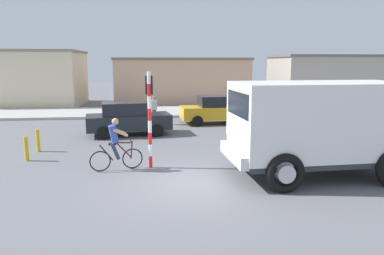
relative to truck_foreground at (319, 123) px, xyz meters
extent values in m
plane|color=slate|center=(-3.81, -0.22, -1.67)|extent=(120.00, 120.00, 0.00)
cube|color=#ADADA8|center=(-3.81, 15.10, -1.59)|extent=(80.00, 5.00, 0.16)
cube|color=white|center=(0.03, 0.00, 0.13)|extent=(5.30, 2.71, 2.20)
cube|color=#2D3338|center=(0.03, 0.00, -1.05)|extent=(5.19, 2.65, 0.16)
cube|color=silver|center=(-2.67, -0.11, -0.87)|extent=(0.33, 2.38, 0.36)
cube|color=black|center=(-2.52, -0.10, 0.63)|extent=(0.20, 2.13, 0.70)
torus|color=black|center=(-1.53, -1.34, -1.12)|extent=(1.11, 0.28, 1.10)
cylinder|color=beige|center=(-1.53, -1.34, -1.12)|extent=(0.51, 0.32, 0.50)
torus|color=black|center=(-1.63, 1.22, -1.12)|extent=(1.11, 0.28, 1.10)
cylinder|color=beige|center=(-1.63, 1.22, -1.12)|extent=(0.51, 0.32, 0.50)
torus|color=black|center=(1.59, 1.34, -1.12)|extent=(1.11, 0.28, 1.10)
cylinder|color=beige|center=(1.59, 1.34, -1.12)|extent=(0.51, 0.32, 0.50)
torus|color=black|center=(-5.70, 1.48, -1.33)|extent=(0.67, 0.19, 0.68)
torus|color=black|center=(-6.73, 1.25, -1.33)|extent=(0.67, 0.19, 0.68)
cylinder|color=#591E1E|center=(-6.04, 1.41, -0.76)|extent=(0.59, 0.17, 0.09)
cylinder|color=#591E1E|center=(-5.98, 1.42, -1.01)|extent=(0.51, 0.15, 0.57)
cylinder|color=#591E1E|center=(-6.53, 1.30, -1.06)|extent=(0.44, 0.14, 0.57)
cylinder|color=#591E1E|center=(-5.73, 1.48, -1.03)|extent=(0.10, 0.06, 0.59)
cylinder|color=black|center=(-5.75, 1.47, -0.72)|extent=(0.14, 0.49, 0.03)
cube|color=black|center=(-6.33, 1.34, -0.79)|extent=(0.26, 0.17, 0.06)
cube|color=#3351A8|center=(-6.28, 1.35, -0.46)|extent=(0.36, 0.38, 0.59)
sphere|color=tan|center=(-6.22, 1.37, -0.06)|extent=(0.22, 0.22, 0.22)
cylinder|color=#2D334C|center=(-6.28, 1.46, -1.02)|extent=(0.32, 0.18, 0.57)
cylinder|color=tan|center=(-6.12, 1.55, -0.41)|extent=(0.50, 0.20, 0.29)
cylinder|color=#2D334C|center=(-6.23, 1.26, -1.02)|extent=(0.32, 0.18, 0.57)
cylinder|color=tan|center=(-6.05, 1.24, -0.41)|extent=(0.50, 0.20, 0.29)
cylinder|color=red|center=(-5.11, 1.50, -1.47)|extent=(0.12, 0.12, 0.40)
cylinder|color=white|center=(-5.11, 1.50, -1.07)|extent=(0.12, 0.12, 0.40)
cylinder|color=red|center=(-5.11, 1.50, -0.67)|extent=(0.12, 0.12, 0.40)
cylinder|color=white|center=(-5.11, 1.50, -0.27)|extent=(0.12, 0.12, 0.40)
cylinder|color=red|center=(-5.11, 1.50, 0.13)|extent=(0.12, 0.12, 0.40)
cylinder|color=white|center=(-5.11, 1.50, 0.53)|extent=(0.12, 0.12, 0.40)
cylinder|color=red|center=(-5.11, 1.50, 0.93)|extent=(0.12, 0.12, 0.40)
cylinder|color=white|center=(-5.11, 1.50, 1.33)|extent=(0.12, 0.12, 0.40)
cube|color=black|center=(-5.11, 1.68, 1.08)|extent=(0.24, 0.20, 0.60)
sphere|color=orange|center=(-5.11, 1.80, 1.08)|extent=(0.14, 0.14, 0.14)
cube|color=gold|center=(-1.32, 10.18, -1.02)|extent=(4.11, 1.99, 0.70)
cube|color=black|center=(-1.17, 10.19, -0.37)|extent=(2.30, 1.60, 0.60)
cylinder|color=black|center=(-2.49, 9.24, -1.37)|extent=(0.61, 0.22, 0.60)
cylinder|color=black|center=(-2.62, 10.94, -1.37)|extent=(0.61, 0.22, 0.60)
cylinder|color=black|center=(-0.02, 9.42, -1.37)|extent=(0.61, 0.22, 0.60)
cylinder|color=black|center=(-0.14, 11.12, -1.37)|extent=(0.61, 0.22, 0.60)
cube|color=#1E2328|center=(-6.12, 7.33, -1.02)|extent=(4.20, 2.26, 0.70)
cube|color=black|center=(-6.27, 7.31, -0.37)|extent=(2.39, 1.75, 0.60)
cylinder|color=black|center=(-5.01, 8.35, -1.37)|extent=(0.62, 0.26, 0.60)
cylinder|color=black|center=(-4.77, 6.67, -1.37)|extent=(0.62, 0.26, 0.60)
cylinder|color=black|center=(-7.47, 7.99, -1.37)|extent=(0.62, 0.26, 0.60)
cylinder|color=black|center=(-7.22, 6.31, -1.37)|extent=(0.62, 0.26, 0.60)
cylinder|color=#2D334C|center=(-4.85, 10.17, -1.24)|extent=(0.22, 0.22, 0.85)
cube|color=white|center=(-4.85, 10.17, -0.54)|extent=(0.34, 0.22, 0.56)
sphere|color=#9E7051|center=(-4.85, 10.17, -0.15)|extent=(0.20, 0.20, 0.20)
cylinder|color=gold|center=(-9.51, 2.89, -1.22)|extent=(0.14, 0.14, 0.90)
cylinder|color=gold|center=(-9.51, 4.29, -1.22)|extent=(0.14, 0.14, 0.90)
cube|color=beige|center=(-15.45, 21.13, 0.46)|extent=(9.47, 6.77, 4.26)
cube|color=gray|center=(-15.45, 21.13, 2.69)|extent=(9.66, 6.91, 0.20)
cube|color=tan|center=(-2.27, 22.13, 0.17)|extent=(11.30, 5.86, 3.68)
cube|color=#775E4C|center=(-2.27, 22.13, 2.11)|extent=(11.53, 5.98, 0.20)
cube|color=#9E9389|center=(11.67, 20.95, 0.30)|extent=(10.97, 6.04, 3.94)
cube|color=#5E5852|center=(11.67, 20.95, 2.37)|extent=(11.19, 6.16, 0.20)
camera|label=1|loc=(-5.12, -10.41, 1.81)|focal=34.15mm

